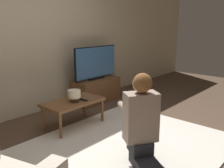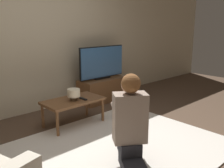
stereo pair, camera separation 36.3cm
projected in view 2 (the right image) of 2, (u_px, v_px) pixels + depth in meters
ground_plane at (117, 148)px, 3.00m from camera, size 10.00×10.00×0.00m
wall_back at (36, 34)px, 4.07m from camera, size 10.00×0.06×2.60m
rug at (117, 148)px, 3.00m from camera, size 2.51×2.04×0.02m
tv_stand at (103, 90)px, 4.83m from camera, size 0.95×0.42×0.44m
tv at (102, 62)px, 4.70m from camera, size 1.03×0.08×0.62m
coffee_table at (73, 102)px, 3.64m from camera, size 0.86×0.48×0.39m
person_kneeling at (130, 121)px, 2.55m from camera, size 0.65×0.80×0.97m
table_lamp at (74, 94)px, 3.55m from camera, size 0.18×0.18×0.17m
remote at (83, 99)px, 3.63m from camera, size 0.04×0.15×0.02m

